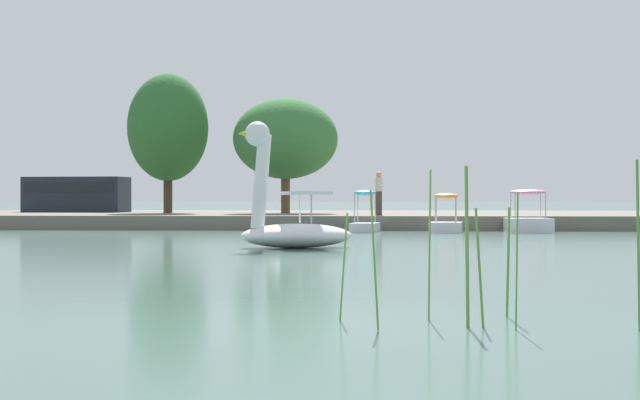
# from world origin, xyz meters

# --- Properties ---
(ground_plane) EXTENTS (688.09, 688.09, 0.00)m
(ground_plane) POSITION_xyz_m (0.00, 0.00, 0.00)
(ground_plane) COLOR #47665B
(shore_bank_far) EXTENTS (139.00, 18.25, 0.56)m
(shore_bank_far) POSITION_xyz_m (0.00, 37.41, 0.28)
(shore_bank_far) COLOR #6B665B
(shore_bank_far) RESTS_ON ground_plane
(swan_boat) EXTENTS (3.16, 2.37, 3.12)m
(swan_boat) POSITION_xyz_m (-1.53, 14.98, 0.66)
(swan_boat) COLOR white
(swan_boat) RESTS_ON ground_plane
(pedal_boat_cyan) EXTENTS (1.12, 1.79, 1.53)m
(pedal_boat_cyan) POSITION_xyz_m (-0.04, 27.15, 0.48)
(pedal_boat_cyan) COLOR white
(pedal_boat_cyan) RESTS_ON ground_plane
(pedal_boat_orange) EXTENTS (1.31, 2.05, 1.42)m
(pedal_boat_orange) POSITION_xyz_m (2.89, 26.76, 0.40)
(pedal_boat_orange) COLOR white
(pedal_boat_orange) RESTS_ON ground_plane
(pedal_boat_pink) EXTENTS (1.54, 2.35, 1.56)m
(pedal_boat_pink) POSITION_xyz_m (5.86, 27.07, 0.47)
(pedal_boat_pink) COLOR white
(pedal_boat_pink) RESTS_ON ground_plane
(tree_sapling_by_fence) EXTENTS (5.87, 5.67, 5.18)m
(tree_sapling_by_fence) POSITION_xyz_m (-3.86, 35.41, 3.91)
(tree_sapling_by_fence) COLOR brown
(tree_sapling_by_fence) RESTS_ON shore_bank_far
(tree_broadleaf_behind_dock) EXTENTS (4.36, 4.60, 6.38)m
(tree_broadleaf_behind_dock) POSITION_xyz_m (-9.30, 35.65, 4.46)
(tree_broadleaf_behind_dock) COLOR #423323
(tree_broadleaf_behind_dock) RESTS_ON shore_bank_far
(person_on_path) EXTENTS (0.28, 0.27, 1.73)m
(person_on_path) POSITION_xyz_m (0.42, 30.26, 1.49)
(person_on_path) COLOR #47382D
(person_on_path) RESTS_ON shore_bank_far
(parked_van) EXTENTS (5.11, 2.34, 1.72)m
(parked_van) POSITION_xyz_m (-14.50, 38.56, 1.49)
(parked_van) COLOR #1E232D
(parked_van) RESTS_ON shore_bank_far
(reed_clump_foreground) EXTENTS (3.41, 1.21, 1.59)m
(reed_clump_foreground) POSITION_xyz_m (2.22, -0.06, 0.70)
(reed_clump_foreground) COLOR #568E38
(reed_clump_foreground) RESTS_ON ground_plane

